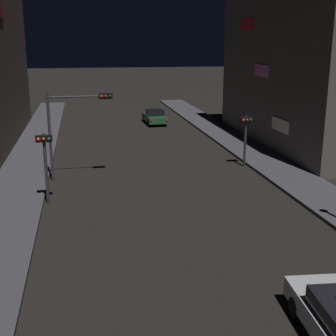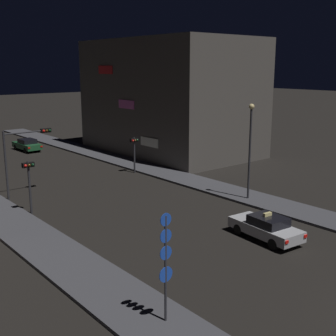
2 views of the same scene
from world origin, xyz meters
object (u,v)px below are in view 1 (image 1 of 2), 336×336
traffic_light_right_kerb (246,130)px  traffic_light_left_kerb (45,154)px  far_car (154,117)px  traffic_light_overhead (74,117)px

traffic_light_right_kerb → traffic_light_left_kerb: bearing=-157.2°
far_car → traffic_light_right_kerb: size_ratio=1.35×
far_car → traffic_light_left_kerb: (-8.98, -22.28, 1.88)m
far_car → traffic_light_left_kerb: traffic_light_left_kerb is taller
traffic_light_left_kerb → traffic_light_overhead: bearing=71.4°
far_car → traffic_light_overhead: (-7.57, -18.10, 3.00)m
traffic_light_overhead → traffic_light_left_kerb: 4.56m
traffic_light_overhead → traffic_light_right_kerb: (10.85, 0.96, -1.31)m
far_car → traffic_light_overhead: size_ratio=0.87×
traffic_light_overhead → traffic_light_left_kerb: (-1.41, -4.19, -1.12)m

